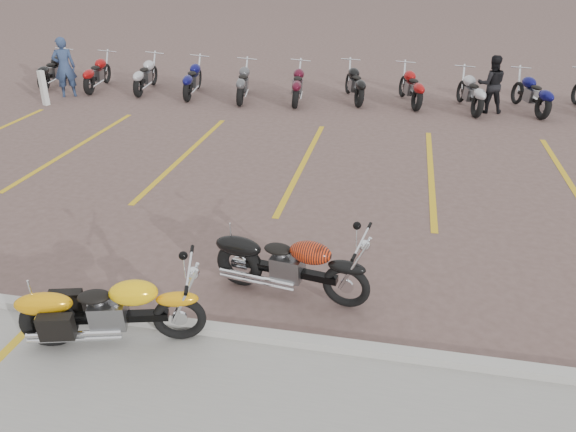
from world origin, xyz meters
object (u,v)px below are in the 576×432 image
at_px(person_a, 64,67).
at_px(yellow_cruiser, 109,312).
at_px(person_b, 491,84).
at_px(bollard, 43,88).
at_px(flame_cruiser, 288,266).

bearing_deg(person_a, yellow_cruiser, 91.33).
bearing_deg(person_b, bollard, 3.81).
bearing_deg(bollard, person_a, 84.90).
distance_m(flame_cruiser, person_b, 10.69).
bearing_deg(bollard, person_b, 8.20).
height_order(yellow_cruiser, person_a, person_a).
relative_size(flame_cruiser, bollard, 2.17).
height_order(yellow_cruiser, flame_cruiser, flame_cruiser).
height_order(flame_cruiser, person_b, person_b).
xyz_separation_m(flame_cruiser, person_b, (3.67, 10.03, 0.34)).
xyz_separation_m(flame_cruiser, bollard, (-8.95, 8.22, 0.06)).
distance_m(yellow_cruiser, person_b, 12.71).
xyz_separation_m(person_b, bollard, (-12.62, -1.82, -0.29)).
height_order(yellow_cruiser, bollard, bollard).
distance_m(person_a, person_b, 12.54).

